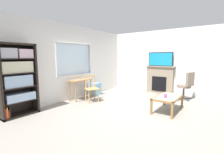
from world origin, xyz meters
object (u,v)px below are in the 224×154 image
bookshelf (17,77)px  coffee_table (168,98)px  plastic_drawer_unit (95,89)px  wooden_chair (91,88)px  office_chair (186,84)px  sippy_cup (165,96)px  desk_under_window (80,83)px  fireplace (160,80)px  tv (160,59)px

bookshelf → coffee_table: bearing=-49.0°
bookshelf → plastic_drawer_unit: (2.87, -0.06, -0.77)m
coffee_table → wooden_chair: bearing=103.1°
wooden_chair → office_chair: size_ratio=0.90×
coffee_table → sippy_cup: bearing=174.0°
bookshelf → office_chair: size_ratio=1.88×
bookshelf → plastic_drawer_unit: 2.97m
bookshelf → sippy_cup: size_ratio=20.86×
bookshelf → desk_under_window: (2.05, -0.11, -0.43)m
sippy_cup → plastic_drawer_unit: bearing=82.5°
fireplace → coffee_table: (-2.09, -0.98, -0.21)m
wooden_chair → office_chair: bearing=-49.8°
tv → plastic_drawer_unit: bearing=132.7°
bookshelf → office_chair: (4.25, -3.19, -0.45)m
office_chair → coffee_table: 1.62m
desk_under_window → office_chair: 3.79m
desk_under_window → fireplace: 3.32m
fireplace → desk_under_window: bearing=143.9°
wooden_chair → coffee_table: wooden_chair is taller
coffee_table → office_chair: bearing=-5.3°
plastic_drawer_unit → sippy_cup: 3.01m
plastic_drawer_unit → coffee_table: plastic_drawer_unit is taller
tv → sippy_cup: bearing=-156.6°
bookshelf → desk_under_window: 2.10m
bookshelf → fireplace: bearing=-23.5°
sippy_cup → bookshelf: bearing=129.3°
office_chair → sippy_cup: size_ratio=11.11×
plastic_drawer_unit → office_chair: size_ratio=0.48×
desk_under_window → office_chair: (2.20, -3.09, -0.03)m
desk_under_window → plastic_drawer_unit: 0.89m
sippy_cup → desk_under_window: bearing=98.2°
fireplace → sippy_cup: fireplace is taller
bookshelf → tv: bearing=-23.6°
fireplace → office_chair: fireplace is taller
tv → coffee_table: tv is taller
plastic_drawer_unit → sippy_cup: (-0.39, -2.97, 0.24)m
desk_under_window → sippy_cup: desk_under_window is taller
bookshelf → coffee_table: (2.64, -3.04, -0.64)m
wooden_chair → sippy_cup: (0.40, -2.40, 0.01)m
bookshelf → fireplace: 5.18m
wooden_chair → sippy_cup: bearing=-80.7°
tv → office_chair: (-0.47, -1.13, -0.88)m
coffee_table → sippy_cup: (-0.17, 0.02, 0.10)m
plastic_drawer_unit → fireplace: bearing=-47.1°
plastic_drawer_unit → tv: size_ratio=0.48×
fireplace → tv: (-0.02, 0.00, 0.86)m
plastic_drawer_unit → tv: (1.85, -2.00, 1.19)m
tv → coffee_table: size_ratio=0.92×
bookshelf → fireplace: (4.73, -2.06, -0.43)m
bookshelf → plastic_drawer_unit: size_ratio=3.92×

